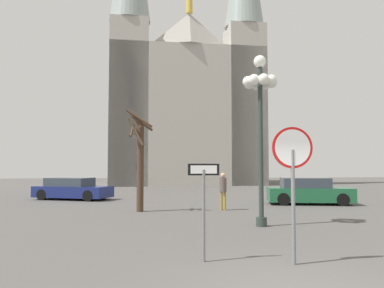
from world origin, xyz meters
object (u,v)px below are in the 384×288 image
bare_tree (140,160)px  parked_car_near_green (308,192)px  parked_car_far_navy (72,189)px  cathedral (185,95)px  pedestrian_walking (223,187)px  stop_sign (293,166)px  one_way_arrow_sign (204,198)px  street_lamp (260,100)px

bare_tree → parked_car_near_green: (8.78, 2.32, -1.63)m
parked_car_near_green → parked_car_far_navy: size_ratio=0.93×
cathedral → pedestrian_walking: bearing=-91.6°
bare_tree → parked_car_far_navy: bare_tree is taller
bare_tree → stop_sign: bearing=-70.6°
bare_tree → parked_car_near_green: bearing=14.8°
bare_tree → one_way_arrow_sign: bearing=-80.3°
stop_sign → street_lamp: street_lamp is taller
one_way_arrow_sign → parked_car_near_green: one_way_arrow_sign is taller
one_way_arrow_sign → parked_car_far_navy: (-5.70, 15.71, -0.70)m
stop_sign → pedestrian_walking: size_ratio=1.65×
cathedral → parked_car_far_navy: bearing=-113.9°
cathedral → pedestrian_walking: 27.67m
parked_car_far_navy → bare_tree: bearing=-58.1°
parked_car_far_navy → pedestrian_walking: (7.94, -6.53, 0.41)m
cathedral → stop_sign: bearing=-91.9°
street_lamp → parked_car_far_navy: street_lamp is taller
cathedral → one_way_arrow_sign: cathedral is taller
street_lamp → parked_car_near_green: bearing=56.1°
stop_sign → parked_car_near_green: size_ratio=0.61×
parked_car_near_green → pedestrian_walking: 5.46m
one_way_arrow_sign → parked_car_far_navy: bearing=109.9°
one_way_arrow_sign → bare_tree: bare_tree is taller
one_way_arrow_sign → stop_sign: bearing=-13.8°
cathedral → bare_tree: (-4.51, -26.24, -7.94)m
stop_sign → bare_tree: size_ratio=0.63×
stop_sign → street_lamp: size_ratio=0.49×
bare_tree → pedestrian_walking: bare_tree is taller
bare_tree → pedestrian_walking: size_ratio=2.64×
cathedral → one_way_arrow_sign: (-2.98, -35.27, -8.90)m
cathedral → parked_car_far_navy: size_ratio=7.08×
one_way_arrow_sign → street_lamp: street_lamp is taller
bare_tree → parked_car_far_navy: bearing=121.9°
cathedral → parked_car_near_green: 26.11m
parked_car_far_navy → pedestrian_walking: pedestrian_walking is taller
stop_sign → pedestrian_walking: stop_sign is taller
street_lamp → parked_car_far_navy: (-8.29, 11.27, -3.63)m
bare_tree → parked_car_far_navy: 8.05m
parked_car_far_navy → street_lamp: bearing=-53.6°
stop_sign → bare_tree: (-3.33, 9.47, 0.29)m
parked_car_near_green → bare_tree: bearing=-165.2°
cathedral → bare_tree: cathedral is taller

